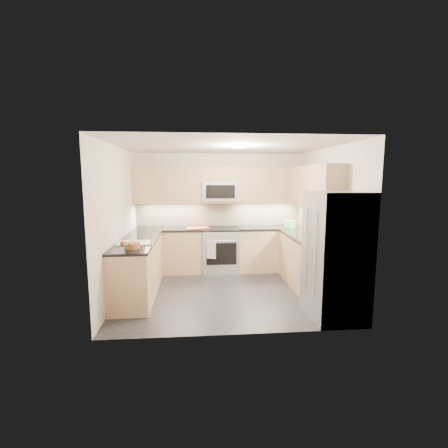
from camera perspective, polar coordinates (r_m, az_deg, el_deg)
floor at (r=5.84m, az=0.30°, el=-11.74°), size 3.60×3.20×0.00m
ceiling at (r=5.52m, az=0.32°, el=13.50°), size 3.60×3.20×0.02m
wall_back at (r=7.12m, az=-0.86°, el=2.21°), size 3.60×0.02×2.50m
wall_front at (r=3.97m, az=2.42°, el=-2.52°), size 3.60×0.02×2.50m
wall_left at (r=5.67m, az=-18.13°, el=0.29°), size 0.02×3.20×2.50m
wall_right at (r=5.98m, az=17.76°, el=0.69°), size 0.02×3.20×2.50m
base_cab_back_left at (r=6.96m, az=-9.69°, el=-4.72°), size 1.42×0.60×0.90m
base_cab_back_right at (r=7.12m, az=8.13°, el=-4.40°), size 1.42×0.60×0.90m
base_cab_right at (r=6.16m, az=14.31°, el=-6.56°), size 0.60×1.70×0.90m
base_cab_peninsula at (r=5.77m, az=-14.85°, el=-7.58°), size 0.60×2.00×0.90m
countertop_back_left at (r=6.88m, az=-9.78°, el=-0.90°), size 1.42×0.63×0.04m
countertop_back_right at (r=7.03m, az=8.21°, el=-0.66°), size 1.42×0.63×0.04m
countertop_right at (r=6.06m, az=14.46°, el=-2.25°), size 0.63×1.70×0.04m
countertop_peninsula at (r=5.66m, az=-15.02°, el=-2.99°), size 0.63×2.00×0.04m
upper_cab_back at (r=6.91m, az=-0.77°, el=6.80°), size 3.60×0.35×0.75m
upper_cab_right at (r=6.13m, az=15.48°, el=6.35°), size 0.35×1.95×0.75m
backsplash_back at (r=7.12m, az=-0.86°, el=1.76°), size 3.60×0.01×0.51m
backsplash_right at (r=6.40m, az=16.16°, el=0.72°), size 0.01×2.30×0.51m
gas_range at (r=6.93m, az=-0.66°, el=-4.62°), size 0.76×0.65×0.91m
range_cooktop at (r=6.85m, az=-0.67°, el=-0.86°), size 0.76×0.65×0.03m
oven_door_glass at (r=6.61m, az=-0.45°, el=-5.29°), size 0.62×0.02×0.45m
oven_handle at (r=6.54m, az=-0.43°, el=-3.03°), size 0.60×0.02×0.02m
microwave at (r=6.89m, az=-0.75°, el=5.76°), size 0.76×0.40×0.40m
microwave_door at (r=6.69m, az=-0.63°, el=5.69°), size 0.60×0.01×0.28m
refrigerator at (r=4.86m, az=18.97°, el=-5.20°), size 0.70×0.90×1.80m
fridge_handle_left at (r=4.55m, az=15.63°, el=-5.30°), size 0.02×0.02×1.20m
fridge_handle_right at (r=4.88m, az=14.15°, el=-4.35°), size 0.02×0.02×1.20m
sink_basin at (r=5.43m, az=-15.46°, el=-3.91°), size 0.52×0.38×0.16m
faucet at (r=5.35m, az=-12.80°, el=-1.80°), size 0.03×0.03×0.28m
utensil_bowl at (r=7.05m, az=11.65°, el=0.03°), size 0.32×0.32×0.15m
cutting_board at (r=6.79m, az=-4.61°, el=-0.69°), size 0.50×0.39×0.01m
fruit_basket at (r=5.03m, az=-15.82°, el=-3.66°), size 0.25×0.25×0.08m
fruit_apple at (r=4.86m, az=-17.41°, el=-3.27°), size 0.08×0.08×0.08m
fruit_pear at (r=4.81m, az=-16.89°, el=-3.35°), size 0.08×0.08×0.08m
dish_towel_check at (r=6.54m, az=-2.27°, el=-4.55°), size 0.18×0.08×0.36m
fruit_orange at (r=4.83m, az=-16.36°, el=-3.31°), size 0.07×0.07×0.07m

